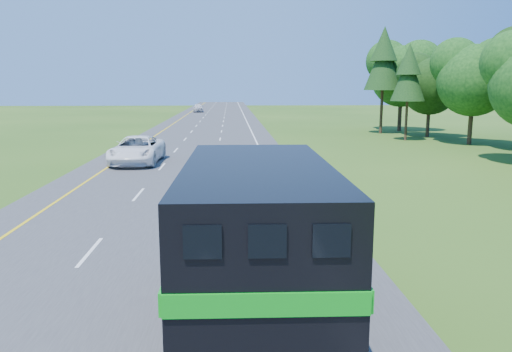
{
  "coord_description": "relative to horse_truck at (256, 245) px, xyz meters",
  "views": [
    {
      "loc": [
        2.92,
        3.73,
        5.52
      ],
      "look_at": [
        4.09,
        26.49,
        1.4
      ],
      "focal_mm": 35.0,
      "sensor_mm": 36.0,
      "label": 1
    }
  ],
  "objects": [
    {
      "name": "road",
      "position": [
        -3.44,
        36.06,
        -2.16
      ],
      "size": [
        15.0,
        260.0,
        0.04
      ],
      "primitive_type": "cube",
      "color": "#38383A",
      "rests_on": "ground"
    },
    {
      "name": "white_suv",
      "position": [
        -7.25,
        25.83,
        -1.17
      ],
      "size": [
        3.39,
        7.03,
        1.93
      ],
      "primitive_type": "imported",
      "rotation": [
        0.0,
        0.0,
        -0.03
      ],
      "color": "white",
      "rests_on": "road"
    },
    {
      "name": "horse_truck",
      "position": [
        0.0,
        0.0,
        0.0
      ],
      "size": [
        2.99,
        9.07,
        3.99
      ],
      "rotation": [
        0.0,
        0.0,
        -0.01
      ],
      "color": "black",
      "rests_on": "road"
    },
    {
      "name": "far_car",
      "position": [
        -7.38,
        97.75,
        -1.24
      ],
      "size": [
        2.52,
        5.4,
        1.79
      ],
      "primitive_type": "imported",
      "rotation": [
        0.0,
        0.0,
        0.08
      ],
      "color": "silver",
      "rests_on": "road"
    },
    {
      "name": "lane_markings",
      "position": [
        -3.44,
        36.06,
        -2.13
      ],
      "size": [
        11.15,
        260.0,
        0.01
      ],
      "color": "yellow",
      "rests_on": "road"
    }
  ]
}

